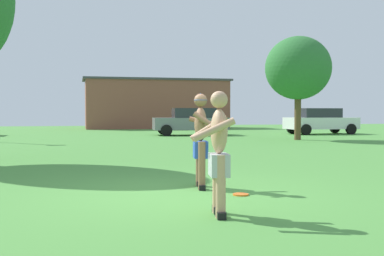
# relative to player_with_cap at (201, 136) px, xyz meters

# --- Properties ---
(ground_plane) EXTENTS (80.00, 80.00, 0.00)m
(ground_plane) POSITION_rel_player_with_cap_xyz_m (-0.56, -0.48, -0.93)
(ground_plane) COLOR #4C8E3D
(player_with_cap) EXTENTS (0.62, 0.73, 1.69)m
(player_with_cap) POSITION_rel_player_with_cap_xyz_m (0.00, 0.00, 0.00)
(player_with_cap) COLOR black
(player_with_cap) RESTS_ON ground_plane
(player_in_gray) EXTENTS (0.62, 0.66, 1.63)m
(player_in_gray) POSITION_rel_player_with_cap_xyz_m (-0.36, -2.25, -0.07)
(player_in_gray) COLOR black
(player_in_gray) RESTS_ON ground_plane
(frisbee) EXTENTS (0.26, 0.26, 0.03)m
(frisbee) POSITION_rel_player_with_cap_xyz_m (0.44, -0.88, -0.91)
(frisbee) COLOR orange
(frisbee) RESTS_ON ground_plane
(car_white_mid_lot) EXTENTS (4.33, 2.08, 1.58)m
(car_white_mid_lot) POSITION_rel_player_with_cap_xyz_m (12.39, 18.33, -0.10)
(car_white_mid_lot) COLOR white
(car_white_mid_lot) RESTS_ON ground_plane
(car_gray_far_end) EXTENTS (4.41, 2.27, 1.58)m
(car_gray_far_end) POSITION_rel_player_with_cap_xyz_m (4.37, 18.89, -0.10)
(car_gray_far_end) COLOR slate
(car_gray_far_end) RESTS_ON ground_plane
(outbuilding_behind_lot) EXTENTS (12.00, 4.48, 4.07)m
(outbuilding_behind_lot) POSITION_rel_player_with_cap_xyz_m (4.32, 31.12, 1.11)
(outbuilding_behind_lot) COLOR brown
(outbuilding_behind_lot) RESTS_ON ground_plane
(tree_left_field) EXTENTS (3.18, 3.18, 5.02)m
(tree_left_field) POSITION_rel_player_with_cap_xyz_m (8.30, 13.09, 2.54)
(tree_left_field) COLOR brown
(tree_left_field) RESTS_ON ground_plane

